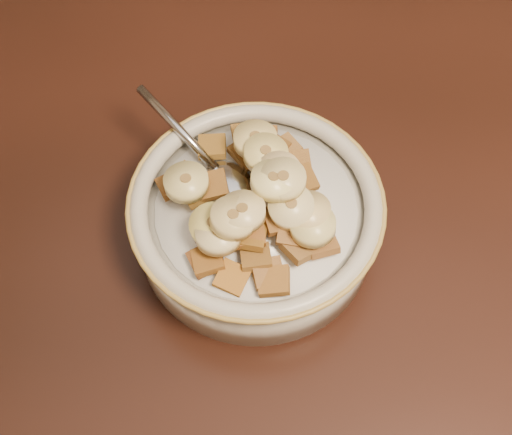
{
  "coord_description": "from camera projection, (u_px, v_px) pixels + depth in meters",
  "views": [
    {
      "loc": [
        -0.24,
        -0.27,
        1.22
      ],
      "look_at": [
        -0.26,
        0.0,
        0.78
      ],
      "focal_mm": 50.0,
      "sensor_mm": 36.0,
      "label": 1
    }
  ],
  "objects": [
    {
      "name": "banana_slice_12",
      "position": [
        218.0,
        235.0,
        0.47
      ],
      "size": [
        0.04,
        0.04,
        0.02
      ],
      "primitive_type": "cylinder",
      "rotation": [
        0.14,
        0.11,
        2.72
      ],
      "color": "#F6E69A",
      "rests_on": "milk"
    },
    {
      "name": "cereal_square_1",
      "position": [
        205.0,
        260.0,
        0.48
      ],
      "size": [
        0.03,
        0.03,
        0.01
      ],
      "primitive_type": "cube",
      "rotation": [
        -0.03,
        -0.16,
        0.51
      ],
      "color": "brown",
      "rests_on": "milk"
    },
    {
      "name": "banana_slice_2",
      "position": [
        186.0,
        182.0,
        0.49
      ],
      "size": [
        0.03,
        0.03,
        0.01
      ],
      "primitive_type": "cylinder",
      "rotation": [
        -0.05,
        0.06,
        1.61
      ],
      "color": "beige",
      "rests_on": "milk"
    },
    {
      "name": "cereal_square_8",
      "position": [
        273.0,
        148.0,
        0.52
      ],
      "size": [
        0.03,
        0.03,
        0.01
      ],
      "primitive_type": "cube",
      "rotation": [
        -0.03,
        -0.17,
        0.96
      ],
      "color": "brown",
      "rests_on": "milk"
    },
    {
      "name": "banana_slice_6",
      "position": [
        308.0,
        212.0,
        0.48
      ],
      "size": [
        0.03,
        0.03,
        0.01
      ],
      "primitive_type": "cylinder",
      "rotation": [
        -0.03,
        0.11,
        1.66
      ],
      "color": "#EECB78",
      "rests_on": "milk"
    },
    {
      "name": "cereal_square_26",
      "position": [
        222.0,
        232.0,
        0.48
      ],
      "size": [
        0.03,
        0.03,
        0.01
      ],
      "primitive_type": "cube",
      "rotation": [
        -0.13,
        -0.17,
        0.83
      ],
      "color": "olive",
      "rests_on": "milk"
    },
    {
      "name": "banana_slice_9",
      "position": [
        279.0,
        173.0,
        0.48
      ],
      "size": [
        0.04,
        0.04,
        0.01
      ],
      "primitive_type": "cylinder",
      "rotation": [
        -0.11,
        -0.01,
        2.14
      ],
      "color": "beige",
      "rests_on": "milk"
    },
    {
      "name": "cereal_square_2",
      "position": [
        249.0,
        233.0,
        0.48
      ],
      "size": [
        0.02,
        0.02,
        0.01
      ],
      "primitive_type": "cube",
      "rotation": [
        0.0,
        -0.09,
        1.77
      ],
      "color": "brown",
      "rests_on": "milk"
    },
    {
      "name": "cereal_square_29",
      "position": [
        246.0,
        151.0,
        0.52
      ],
      "size": [
        0.03,
        0.03,
        0.01
      ],
      "primitive_type": "cube",
      "rotation": [
        0.09,
        -0.05,
        0.73
      ],
      "color": "brown",
      "rests_on": "milk"
    },
    {
      "name": "banana_slice_5",
      "position": [
        255.0,
        140.0,
        0.5
      ],
      "size": [
        0.04,
        0.04,
        0.01
      ],
      "primitive_type": "cylinder",
      "rotation": [
        0.06,
        0.02,
        2.86
      ],
      "color": "#EFD679",
      "rests_on": "milk"
    },
    {
      "name": "cereal_square_19",
      "position": [
        212.0,
        230.0,
        0.48
      ],
      "size": [
        0.02,
        0.02,
        0.01
      ],
      "primitive_type": "cube",
      "rotation": [
        -0.01,
        0.02,
        1.49
      ],
      "color": "brown",
      "rests_on": "milk"
    },
    {
      "name": "banana_slice_3",
      "position": [
        213.0,
        226.0,
        0.47
      ],
      "size": [
        0.03,
        0.03,
        0.02
      ],
      "primitive_type": "cylinder",
      "rotation": [
        -0.1,
        -0.12,
        1.66
      ],
      "color": "#DBC96B",
      "rests_on": "milk"
    },
    {
      "name": "cereal_square_12",
      "position": [
        172.0,
        184.0,
        0.5
      ],
      "size": [
        0.03,
        0.03,
        0.01
      ],
      "primitive_type": "cube",
      "rotation": [
        -0.22,
        -0.15,
        0.51
      ],
      "color": "brown",
      "rests_on": "milk"
    },
    {
      "name": "cereal_square_13",
      "position": [
        213.0,
        185.0,
        0.49
      ],
      "size": [
        0.02,
        0.02,
        0.01
      ],
      "primitive_type": "cube",
      "rotation": [
        -0.15,
        -0.15,
        1.83
      ],
      "color": "brown",
      "rests_on": "milk"
    },
    {
      "name": "cereal_square_3",
      "position": [
        256.0,
        257.0,
        0.47
      ],
      "size": [
        0.02,
        0.02,
        0.01
      ],
      "primitive_type": "cube",
      "rotation": [
        -0.2,
        -0.05,
        0.17
      ],
      "color": "brown",
      "rests_on": "milk"
    },
    {
      "name": "spoon",
      "position": [
        229.0,
        182.0,
        0.51
      ],
      "size": [
        0.05,
        0.05,
        0.01
      ],
      "primitive_type": "ellipsoid",
      "rotation": [
        0.0,
        0.0,
        3.96
      ],
      "color": "#ACAFB5",
      "rests_on": "cereal_bowl"
    },
    {
      "name": "cereal_square_11",
      "position": [
        187.0,
        178.0,
        0.51
      ],
      "size": [
        0.03,
        0.03,
        0.01
      ],
      "primitive_type": "cube",
      "rotation": [
        -0.07,
        0.1,
        2.54
      ],
      "color": "brown",
      "rests_on": "milk"
    },
    {
      "name": "cereal_square_24",
      "position": [
        232.0,
        278.0,
        0.47
      ],
      "size": [
        0.03,
        0.03,
        0.01
      ],
      "primitive_type": "cube",
      "rotation": [
        -0.17,
        -0.16,
        2.79
      ],
      "color": "#975721",
      "rests_on": "milk"
    },
    {
      "name": "cereal_square_27",
      "position": [
        297.0,
        164.0,
        0.51
      ],
      "size": [
        0.02,
        0.02,
        0.01
      ],
      "primitive_type": "cube",
      "rotation": [
        0.21,
        -0.04,
        0.18
      ],
      "color": "olive",
      "rests_on": "milk"
    },
    {
      "name": "cereal_square_18",
      "position": [
        208.0,
        260.0,
        0.47
      ],
      "size": [
        0.03,
        0.02,
        0.01
      ],
      "primitive_type": "cube",
      "rotation": [
        -0.08,
        -0.18,
        0.29
      ],
      "color": "brown",
      "rests_on": "milk"
    },
    {
      "name": "cereal_square_22",
      "position": [
        262.0,
        137.0,
        0.53
      ],
      "size": [
        0.02,
        0.02,
        0.01
      ],
      "primitive_type": "cube",
      "rotation": [
        0.13,
        0.12,
        3.05
      ],
      "color": "#995D1D",
      "rests_on": "milk"
    },
    {
      "name": "cereal_square_4",
      "position": [
        268.0,
        273.0,
        0.47
      ],
      "size": [
        0.03,
        0.03,
        0.01
      ],
      "primitive_type": "cube",
      "rotation": [
        0.07,
        -0.18,
        1.85
      ],
      "color": "olive",
      "rests_on": "milk"
    },
    {
      "name": "cereal_square_21",
      "position": [
        285.0,
        149.0,
        0.52
      ],
      "size": [
        0.03,
        0.03,
        0.01
      ],
      "primitive_type": "cube",
      "rotation": [
        -0.16,
        0.14,
        2.18
      ],
      "color": "olive",
      "rests_on": "milk"
    },
    {
      "name": "cereal_square_20",
      "position": [
        300.0,
        248.0,
        0.48
      ],
      "size": [
        0.03,
        0.03,
        0.01
      ],
      "primitive_type": "cube",
      "rotation": [
        0.24,
        0.12,
        2.29
      ],
      "color": "brown",
      "rests_on": "milk"
    },
    {
      "name": "cereal_square_0",
      "position": [
        212.0,
        147.0,
        0.52
      ],
      "size": [
        0.02,
        0.02,
        0.01
      ],
      "primitive_type": "cube",
      "rotation": [
        -0.05,
        -0.04,
        0.08
      ],
      "color": "brown",
      "rests_on": "milk"
    },
    {
      "name": "cereal_square_30",
      "position": [
        279.0,
        219.0,
        0.48
      ],
      "size": [
        0.03,
        0.03,
        0.01
      ],
      "primitive_type": "cube",
      "rotation": [
        0.12,
        -0.1,
        1.91
      ],
      "color": "brown",
      "rests_on": "milk"
    },
    {
      "name": "cereal_bowl",
      "position": [
        256.0,
        224.0,
        0.52
      ],
      "size": [
        0.17,
        0.17,
        0.04
      ],
      "primitive_type": "cylinder",
      "color": "#AFA88E",
      "rests_on": "table"
    },
    {
      "name": "cereal_square_16",
      "position": [
        219.0,
        237.0,
        0.48
      ],
      "size": [
        0.03,
        0.03,
        0.01
      ],
      "primitive_type": "cube",
      "rotation": [
        0.01,
        0.01,
        2.58
      ],
      "color": "brown",
      "rests_on": "milk"
    },
    {
      "name": "cereal_square_17",
      "position": [
        268.0,
        154.0,
        0.51
      ],
      "size": [
        0.03,
        0.03,
        0.01
      ],
      "primitive_type": "cube",
      "rotation": [
        0.03,
        -0.04,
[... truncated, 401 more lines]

